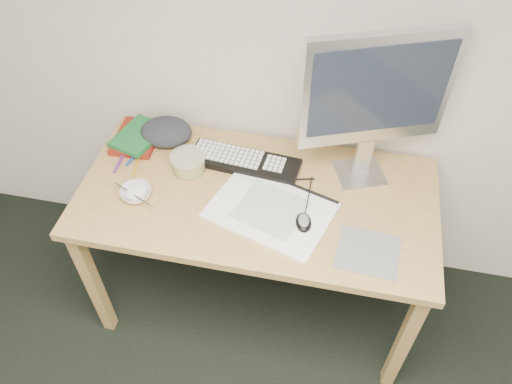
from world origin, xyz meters
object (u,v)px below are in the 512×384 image
(monitor, at_px, (376,94))
(rice_bowl, at_px, (136,193))
(sketchpad, at_px, (271,210))
(desk, at_px, (257,208))
(keyboard, at_px, (245,162))

(monitor, distance_m, rice_bowl, 0.97)
(sketchpad, height_order, rice_bowl, rice_bowl)
(desk, relative_size, monitor, 2.22)
(monitor, relative_size, rice_bowl, 5.18)
(sketchpad, distance_m, keyboard, 0.28)
(sketchpad, bearing_deg, rice_bowl, -158.86)
(rice_bowl, bearing_deg, sketchpad, 3.46)
(sketchpad, height_order, monitor, monitor)
(desk, bearing_deg, monitor, 26.78)
(desk, bearing_deg, rice_bowl, -166.79)
(desk, xyz_separation_m, sketchpad, (0.07, -0.08, 0.09))
(keyboard, distance_m, monitor, 0.61)
(monitor, xyz_separation_m, rice_bowl, (-0.84, -0.30, -0.38))
(monitor, bearing_deg, sketchpad, -160.96)
(monitor, bearing_deg, desk, -174.67)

